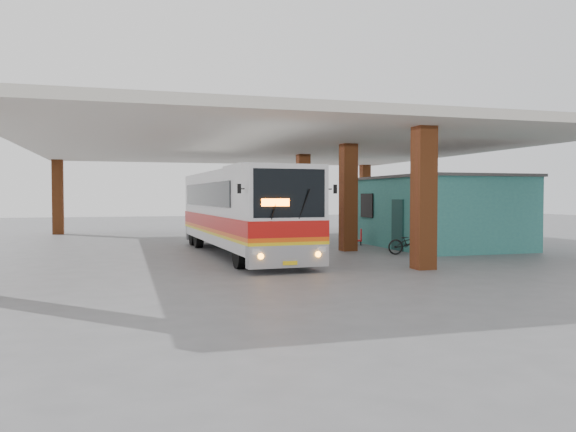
{
  "coord_description": "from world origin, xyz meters",
  "views": [
    {
      "loc": [
        -5.77,
        -18.25,
        2.24
      ],
      "look_at": [
        -0.44,
        0.0,
        1.56
      ],
      "focal_mm": 35.0,
      "sensor_mm": 36.0,
      "label": 1
    }
  ],
  "objects_px": {
    "motorcycle": "(410,242)",
    "pedestrian": "(309,235)",
    "red_chair": "(359,238)",
    "coach_bus": "(240,211)"
  },
  "relations": [
    {
      "from": "motorcycle",
      "to": "pedestrian",
      "type": "bearing_deg",
      "value": 111.25
    },
    {
      "from": "motorcycle",
      "to": "red_chair",
      "type": "distance_m",
      "value": 4.22
    },
    {
      "from": "coach_bus",
      "to": "pedestrian",
      "type": "distance_m",
      "value": 3.59
    },
    {
      "from": "motorcycle",
      "to": "pedestrian",
      "type": "height_order",
      "value": "pedestrian"
    },
    {
      "from": "motorcycle",
      "to": "coach_bus",
      "type": "bearing_deg",
      "value": 79.45
    },
    {
      "from": "coach_bus",
      "to": "red_chair",
      "type": "height_order",
      "value": "coach_bus"
    },
    {
      "from": "pedestrian",
      "to": "red_chair",
      "type": "distance_m",
      "value": 6.99
    },
    {
      "from": "pedestrian",
      "to": "red_chair",
      "type": "xyz_separation_m",
      "value": [
        4.23,
        5.53,
        -0.57
      ]
    },
    {
      "from": "coach_bus",
      "to": "pedestrian",
      "type": "bearing_deg",
      "value": -62.76
    },
    {
      "from": "motorcycle",
      "to": "pedestrian",
      "type": "distance_m",
      "value": 4.7
    }
  ]
}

